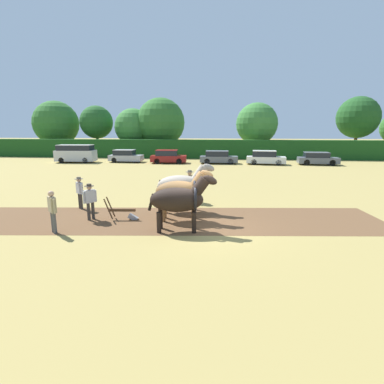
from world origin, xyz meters
The scene contains 23 objects.
ground_plane centered at (0.00, 0.00, 0.00)m, with size 240.00×240.00×0.00m, color #998447.
plowed_furrow_strip centered at (-5.13, 0.62, 0.00)m, with size 26.42×4.23×0.01m, color brown.
hedgerow centered at (0.00, 30.31, 1.30)m, with size 73.25×1.49×2.61m, color #194719.
tree_far_left centered at (-26.80, 35.65, 4.96)m, with size 7.25×7.25×8.58m.
tree_left centered at (-19.66, 35.16, 5.12)m, with size 5.19×5.19×7.74m.
tree_center_left centered at (-13.47, 34.56, 4.36)m, with size 5.73×5.73×7.23m.
tree_center centered at (-9.13, 34.88, 5.06)m, with size 7.48×7.48×8.80m.
tree_center_right centered at (5.49, 34.05, 4.83)m, with size 6.10×6.10×7.88m.
tree_right centered at (20.09, 35.25, 5.72)m, with size 5.98×5.98×8.72m.
draft_horse_lead_left centered at (-0.92, -0.45, 1.31)m, with size 2.85×1.24×2.37m.
draft_horse_lead_right centered at (-1.07, 1.02, 1.34)m, with size 2.75×1.20×2.37m.
draft_horse_trail_left centered at (-1.21, 2.49, 1.36)m, with size 2.97×1.24×2.49m.
plow centered at (-3.65, 0.76, 0.31)m, with size 1.52×0.50×1.13m.
farmer_at_plow centered at (-5.18, 0.59, 0.97)m, with size 0.45×0.53×1.67m.
farmer_beside_team centered at (-1.09, 4.55, 1.08)m, with size 0.50×0.54×1.82m.
farmer_onlooker_left centered at (-5.87, -1.27, 1.00)m, with size 0.52×0.50×1.72m.
farmer_onlooker_right centered at (-6.56, 2.38, 0.98)m, with size 0.50×0.48×1.68m.
parked_van centered at (-17.49, 23.42, 1.11)m, with size 4.85×2.22×2.17m.
parked_car_left centered at (-11.47, 24.41, 0.74)m, with size 4.11×1.83×1.55m.
parked_car_center_left centered at (-5.96, 23.83, 0.77)m, with size 4.39×2.13×1.60m.
parked_car_center centered at (0.10, 24.03, 0.74)m, with size 4.48×1.83×1.53m.
parked_car_center_right centered at (5.60, 23.73, 0.77)m, with size 4.58×2.16×1.61m.
parked_car_right centered at (11.55, 23.98, 0.71)m, with size 4.53×1.97×1.46m.
Camera 1 is at (0.83, -12.00, 4.08)m, focal length 28.00 mm.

